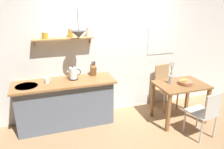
% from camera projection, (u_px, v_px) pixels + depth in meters
% --- Properties ---
extents(ground_plane, '(14.00, 14.00, 0.00)m').
position_uv_depth(ground_plane, '(121.00, 123.00, 4.25)').
color(ground_plane, '#A87F56').
extents(back_wall, '(6.80, 0.11, 2.70)m').
position_uv_depth(back_wall, '(120.00, 49.00, 4.44)').
color(back_wall, white).
rests_on(back_wall, ground_plane).
extents(kitchen_counter, '(1.83, 0.63, 0.90)m').
position_uv_depth(kitchen_counter, '(66.00, 103.00, 4.08)').
color(kitchen_counter, slate).
rests_on(kitchen_counter, ground_plane).
extents(wall_shelf, '(1.09, 0.20, 0.30)m').
position_uv_depth(wall_shelf, '(67.00, 36.00, 3.87)').
color(wall_shelf, tan).
extents(dining_table, '(0.95, 0.69, 0.77)m').
position_uv_depth(dining_table, '(180.00, 90.00, 4.19)').
color(dining_table, brown).
rests_on(dining_table, ground_plane).
extents(dining_chair_near, '(0.46, 0.49, 0.88)m').
position_uv_depth(dining_chair_near, '(205.00, 112.00, 3.67)').
color(dining_chair_near, silver).
rests_on(dining_chair_near, ground_plane).
extents(dining_chair_far, '(0.50, 0.47, 0.96)m').
position_uv_depth(dining_chair_far, '(164.00, 84.00, 4.78)').
color(dining_chair_far, tan).
rests_on(dining_chair_far, ground_plane).
extents(fruit_bowl, '(0.27, 0.27, 0.11)m').
position_uv_depth(fruit_bowl, '(185.00, 82.00, 4.12)').
color(fruit_bowl, '#BC704C').
rests_on(fruit_bowl, dining_table).
extents(twig_vase, '(0.09, 0.09, 0.42)m').
position_uv_depth(twig_vase, '(171.00, 79.00, 4.15)').
color(twig_vase, '#B7B2A8').
rests_on(twig_vase, dining_table).
extents(electric_kettle, '(0.26, 0.17, 0.25)m').
position_uv_depth(electric_kettle, '(73.00, 74.00, 3.98)').
color(electric_kettle, black).
rests_on(electric_kettle, kitchen_counter).
extents(knife_block, '(0.09, 0.18, 0.30)m').
position_uv_depth(knife_block, '(93.00, 70.00, 4.18)').
color(knife_block, brown).
rests_on(knife_block, kitchen_counter).
extents(coffee_mug_by_sink, '(0.12, 0.08, 0.10)m').
position_uv_depth(coffee_mug_by_sink, '(47.00, 80.00, 3.83)').
color(coffee_mug_by_sink, white).
rests_on(coffee_mug_by_sink, kitchen_counter).
extents(pendant_lamp, '(0.26, 0.26, 0.49)m').
position_uv_depth(pendant_lamp, '(79.00, 34.00, 3.64)').
color(pendant_lamp, black).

